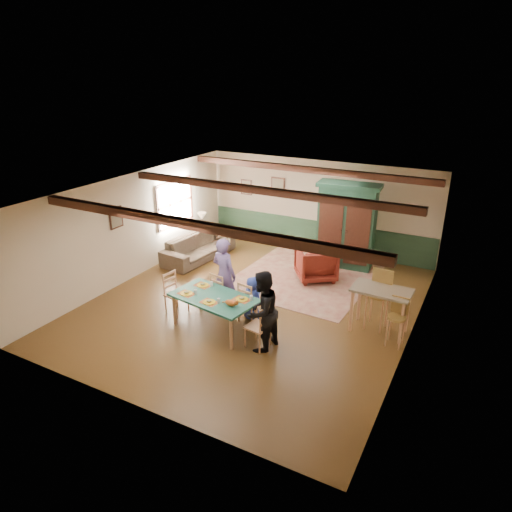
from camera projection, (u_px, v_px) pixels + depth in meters
The scene contains 35 objects.
floor at pixel (254, 303), 10.69m from camera, with size 8.00×8.00×0.00m, color #472D14.
wall_back at pixel (318, 206), 13.45m from camera, with size 7.00×0.02×2.70m, color beige.
wall_left at pixel (134, 226), 11.70m from camera, with size 0.02×8.00×2.70m, color beige.
wall_right at pixel (416, 281), 8.66m from camera, with size 0.02×8.00×2.70m, color beige.
ceiling at pixel (254, 190), 9.67m from camera, with size 7.00×8.00×0.02m, color silver.
wainscot_back at pixel (316, 235), 13.77m from camera, with size 6.95×0.03×0.90m, color #223E29.
ceiling_beam_front at pixel (190, 224), 7.82m from camera, with size 6.95×0.16×0.16m, color black.
ceiling_beam_mid at pixel (262, 191), 10.03m from camera, with size 6.95×0.16×0.16m, color black.
ceiling_beam_back at pixel (307, 170), 12.15m from camera, with size 6.95×0.16×0.16m, color black.
window_left at pixel (175, 203), 13.00m from camera, with size 0.06×1.60×1.30m, color white, non-canonical shape.
picture_left_wall at pixel (116, 218), 11.04m from camera, with size 0.04×0.42×0.52m, color gray, non-canonical shape.
picture_back_a at pixel (278, 186), 13.82m from camera, with size 0.45×0.04×0.55m, color gray, non-canonical shape.
picture_back_b at pixel (246, 187), 14.35m from camera, with size 0.38×0.04×0.48m, color gray, non-canonical shape.
dining_table at pixel (214, 313), 9.52m from camera, with size 1.78×0.99×0.74m, color #1C5B4A, non-canonical shape.
dining_chair_far_left at pixel (222, 291), 10.23m from camera, with size 0.41×0.43×0.94m, color tan, non-canonical shape.
dining_chair_far_right at pixel (250, 301), 9.79m from camera, with size 0.41×0.43×0.94m, color tan, non-canonical shape.
dining_chair_end_left at pixel (176, 293), 10.12m from camera, with size 0.41×0.43×0.94m, color tan, non-canonical shape.
dining_chair_end_right at pixel (258, 325), 8.85m from camera, with size 0.41×0.43×0.94m, color tan, non-canonical shape.
person_man at pixel (224, 274), 10.14m from camera, with size 0.62×0.41×1.70m, color slate.
person_woman at pixel (262, 311), 8.66m from camera, with size 0.79×0.62×1.63m, color black.
person_child at pixel (252, 299), 9.83m from camera, with size 0.48×0.32×0.99m, color #293FA6.
cat at pixel (231, 302), 8.97m from camera, with size 0.36×0.14×0.18m, color #CF5F24, non-canonical shape.
place_setting_near_left at pixel (186, 292), 9.48m from camera, with size 0.39×0.30×0.11m, color gold, non-canonical shape.
place_setting_near_center at pixel (209, 300), 9.12m from camera, with size 0.39×0.30×0.11m, color gold, non-canonical shape.
place_setting_far_left at pixel (203, 283), 9.85m from camera, with size 0.39×0.30×0.11m, color gold, non-canonical shape.
place_setting_far_right at pixel (242, 297), 9.24m from camera, with size 0.39×0.30×0.11m, color gold, non-canonical shape.
area_rug at pixel (307, 275), 12.14m from camera, with size 3.28×3.90×0.01m, color #C0AC8B.
armoire at pixel (346, 226), 12.31m from camera, with size 1.66×0.66×2.34m, color #163828.
armchair at pixel (316, 263), 11.78m from camera, with size 0.95×0.98×0.89m, color #4C120F.
sofa at pixel (199, 247), 13.13m from camera, with size 2.36×0.92×0.69m, color #45382B.
end_table at pixel (203, 237), 14.11m from camera, with size 0.45×0.45×0.56m, color black, non-canonical shape.
table_lamp at pixel (202, 221), 13.91m from camera, with size 0.28×0.28×0.51m, color beige, non-canonical shape.
counter_table at pixel (380, 310), 9.36m from camera, with size 1.17×0.68×0.98m, color tan, non-canonical shape.
bar_stool_left at pixel (377, 301), 9.43m from camera, with size 0.45×0.50×1.28m, color #A37F3F, non-canonical shape.
bar_stool_right at pixel (396, 323), 8.88m from camera, with size 0.35×0.39×1.00m, color #A37F3F, non-canonical shape.
Camera 1 is at (4.49, -8.35, 5.06)m, focal length 32.00 mm.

